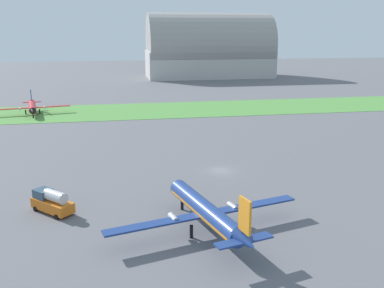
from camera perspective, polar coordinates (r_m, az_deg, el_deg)
name	(u,v)px	position (r m, az deg, el deg)	size (l,w,h in m)	color
ground_plane	(220,171)	(75.91, 3.84, -3.58)	(600.00, 600.00, 0.00)	slate
grass_taxiway_strip	(173,110)	(134.76, -2.58, 4.63)	(360.00, 28.00, 0.08)	#549342
airplane_taxiing_turboprop	(32,107)	(135.16, -20.65, 4.73)	(21.69, 18.65, 6.54)	red
airplane_foreground_turboprop	(206,211)	(52.51, 1.90, -8.94)	(25.12, 21.66, 7.65)	navy
fuel_truck_near_gate	(52,201)	(61.43, -18.30, -7.32)	(6.26, 6.33, 3.29)	orange
hangar_distant	(209,50)	(232.70, 2.28, 12.44)	(66.14, 32.87, 33.37)	#BCB7B2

